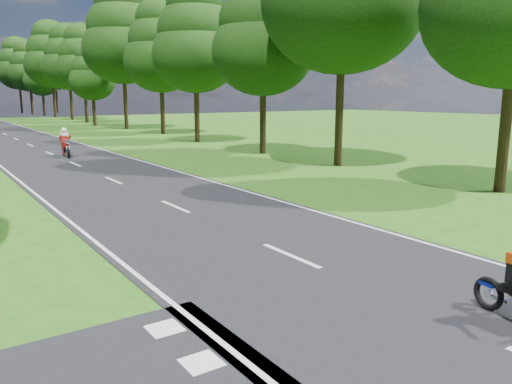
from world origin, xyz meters
TOP-DOWN VIEW (x-y plane):
  - ground at (0.00, 0.00)m, footprint 160.00×160.00m
  - rider_far_red at (0.40, 23.51)m, footprint 0.84×2.05m

SIDE VIEW (x-z plane):
  - ground at x=0.00m, z-range 0.00..0.00m
  - rider_far_red at x=0.40m, z-range 0.02..1.69m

